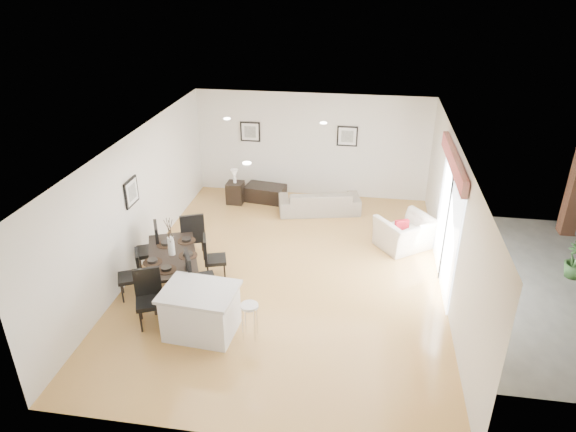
% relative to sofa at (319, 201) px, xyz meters
% --- Properties ---
extents(ground, '(8.00, 8.00, 0.00)m').
position_rel_sofa_xyz_m(ground, '(-0.34, -2.91, -0.29)').
color(ground, tan).
rests_on(ground, ground).
extents(wall_back, '(6.00, 0.04, 2.70)m').
position_rel_sofa_xyz_m(wall_back, '(-0.34, 1.09, 1.06)').
color(wall_back, silver).
rests_on(wall_back, ground).
extents(wall_front, '(6.00, 0.04, 2.70)m').
position_rel_sofa_xyz_m(wall_front, '(-0.34, -6.91, 1.06)').
color(wall_front, silver).
rests_on(wall_front, ground).
extents(wall_left, '(0.04, 8.00, 2.70)m').
position_rel_sofa_xyz_m(wall_left, '(-3.34, -2.91, 1.06)').
color(wall_left, silver).
rests_on(wall_left, ground).
extents(wall_right, '(0.04, 8.00, 2.70)m').
position_rel_sofa_xyz_m(wall_right, '(2.66, -2.91, 1.06)').
color(wall_right, silver).
rests_on(wall_right, ground).
extents(ceiling, '(6.00, 8.00, 0.02)m').
position_rel_sofa_xyz_m(ceiling, '(-0.34, -2.91, 2.41)').
color(ceiling, white).
rests_on(ceiling, wall_back).
extents(sofa, '(2.10, 1.18, 0.58)m').
position_rel_sofa_xyz_m(sofa, '(0.00, 0.00, 0.00)').
color(sofa, gray).
rests_on(sofa, ground).
extents(armchair, '(1.44, 1.41, 0.71)m').
position_rel_sofa_xyz_m(armchair, '(2.00, -1.49, 0.07)').
color(armchair, silver).
rests_on(armchair, ground).
extents(courtyard_plant_b, '(0.48, 0.48, 0.73)m').
position_rel_sofa_xyz_m(courtyard_plant_b, '(5.23, -2.15, 0.07)').
color(courtyard_plant_b, '#355B27').
rests_on(courtyard_plant_b, ground).
extents(dining_table, '(1.44, 1.91, 0.71)m').
position_rel_sofa_xyz_m(dining_table, '(-2.37, -3.70, 0.35)').
color(dining_table, black).
rests_on(dining_table, ground).
extents(dining_chair_wnear, '(0.55, 0.55, 0.91)m').
position_rel_sofa_xyz_m(dining_chair_wnear, '(-2.98, -4.10, 0.22)').
color(dining_chair_wnear, black).
rests_on(dining_chair_wnear, ground).
extents(dining_chair_wfar, '(0.62, 0.62, 1.04)m').
position_rel_sofa_xyz_m(dining_chair_wfar, '(-2.97, -3.24, 0.29)').
color(dining_chair_wfar, black).
rests_on(dining_chair_wfar, ground).
extents(dining_chair_enear, '(0.64, 0.64, 1.07)m').
position_rel_sofa_xyz_m(dining_chair_enear, '(-1.77, -4.17, 0.31)').
color(dining_chair_enear, black).
rests_on(dining_chair_enear, ground).
extents(dining_chair_efar, '(0.51, 0.51, 0.91)m').
position_rel_sofa_xyz_m(dining_chair_efar, '(-1.76, -3.30, 0.22)').
color(dining_chair_efar, black).
rests_on(dining_chair_efar, ground).
extents(dining_chair_head, '(0.59, 0.59, 1.00)m').
position_rel_sofa_xyz_m(dining_chair_head, '(-2.41, -4.77, 0.27)').
color(dining_chair_head, black).
rests_on(dining_chair_head, ground).
extents(dining_chair_foot, '(0.63, 0.63, 1.07)m').
position_rel_sofa_xyz_m(dining_chair_foot, '(-2.34, -2.65, 0.31)').
color(dining_chair_foot, black).
rests_on(dining_chair_foot, ground).
extents(vase, '(0.90, 1.41, 0.74)m').
position_rel_sofa_xyz_m(vase, '(-2.37, -3.70, 0.71)').
color(vase, white).
rests_on(vase, dining_table).
extents(coffee_table, '(1.08, 0.75, 0.40)m').
position_rel_sofa_xyz_m(coffee_table, '(-1.45, 0.49, -0.09)').
color(coffee_table, black).
rests_on(coffee_table, ground).
extents(side_table, '(0.42, 0.42, 0.55)m').
position_rel_sofa_xyz_m(side_table, '(-2.19, 0.23, -0.01)').
color(side_table, black).
rests_on(side_table, ground).
extents(table_lamp, '(0.18, 0.18, 0.35)m').
position_rel_sofa_xyz_m(table_lamp, '(-2.19, 0.23, 0.49)').
color(table_lamp, white).
rests_on(table_lamp, side_table).
extents(cushion, '(0.31, 0.20, 0.30)m').
position_rel_sofa_xyz_m(cushion, '(1.90, -1.59, 0.27)').
color(cushion, '#A61520').
rests_on(cushion, armchair).
extents(kitchen_island, '(1.26, 1.01, 0.83)m').
position_rel_sofa_xyz_m(kitchen_island, '(-1.46, -4.92, 0.13)').
color(kitchen_island, silver).
rests_on(kitchen_island, ground).
extents(bar_stool, '(0.29, 0.29, 0.64)m').
position_rel_sofa_xyz_m(bar_stool, '(-0.64, -4.92, 0.26)').
color(bar_stool, white).
rests_on(bar_stool, ground).
extents(framed_print_back_left, '(0.52, 0.04, 0.52)m').
position_rel_sofa_xyz_m(framed_print_back_left, '(-1.94, 1.06, 1.36)').
color(framed_print_back_left, black).
rests_on(framed_print_back_left, wall_back).
extents(framed_print_back_right, '(0.52, 0.04, 0.52)m').
position_rel_sofa_xyz_m(framed_print_back_right, '(0.56, 1.06, 1.36)').
color(framed_print_back_right, black).
rests_on(framed_print_back_right, wall_back).
extents(framed_print_left_wall, '(0.04, 0.52, 0.52)m').
position_rel_sofa_xyz_m(framed_print_left_wall, '(-3.31, -3.11, 1.36)').
color(framed_print_left_wall, black).
rests_on(framed_print_left_wall, wall_left).
extents(sliding_door, '(0.12, 2.70, 2.57)m').
position_rel_sofa_xyz_m(sliding_door, '(2.62, -2.61, 1.38)').
color(sliding_door, white).
rests_on(sliding_door, wall_right).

